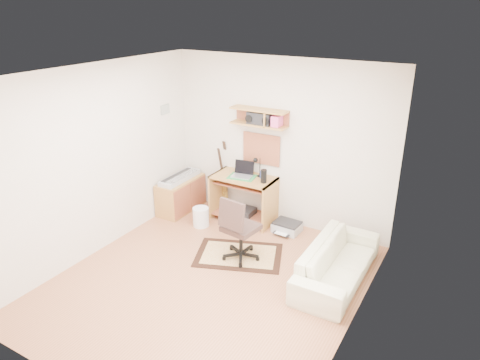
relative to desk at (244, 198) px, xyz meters
The scene contains 22 objects.
floor 1.83m from the desk, 74.59° to the right, with size 3.60×4.00×0.01m, color #AF6E48.
ceiling 2.86m from the desk, 74.59° to the right, with size 3.60×4.00×0.01m, color white.
back_wall 1.08m from the desk, 30.49° to the left, with size 3.60×0.01×2.60m, color beige.
left_wall 2.37m from the desk, 127.62° to the right, with size 0.01×4.00×2.60m, color beige.
right_wall 3.01m from the desk, 37.10° to the right, with size 0.01×4.00×2.60m, color beige.
wall_shelf 1.34m from the desk, 40.51° to the left, with size 0.90×0.25×0.26m, color #B88341.
cork_board 0.85m from the desk, 55.46° to the left, with size 0.64×0.03×0.49m, color #A37251.
wall_photo 1.89m from the desk, behind, with size 0.02×0.20×0.15m, color #4C8CBF.
desk is the anchor object (origin of this frame).
laptop 0.50m from the desk, 132.50° to the right, with size 0.32×0.32×0.24m, color silver, non-canonical shape.
speaker 0.61m from the desk, ahead, with size 0.09×0.09×0.21m, color black.
desk_lamp 0.59m from the desk, 33.26° to the left, with size 0.10×0.10×0.31m, color black, non-canonical shape.
pencil_cup 0.52m from the desk, 19.69° to the left, with size 0.08×0.08×0.11m, color navy.
boombox 1.33m from the desk, 36.76° to the left, with size 0.38×0.17×0.19m, color black.
rug 1.17m from the desk, 63.72° to the right, with size 1.19×0.79×0.02m, color beige.
task_chair 1.18m from the desk, 62.04° to the right, with size 0.49×0.49×0.95m, color #372620, non-canonical shape.
cabinet 1.13m from the desk, 169.22° to the right, with size 0.40×0.90×0.55m, color #B88341.
music_keyboard 1.14m from the desk, 169.22° to the right, with size 0.26×0.83×0.07m, color #B2B5BA.
guitar 0.58m from the desk, 165.35° to the left, with size 0.32×0.20×1.19m, color #AD8435, non-canonical shape.
waste_basket 0.74m from the desk, 132.30° to the right, with size 0.25×0.25×0.31m, color white.
printer 0.84m from the desk, ahead, with size 0.41×0.32×0.15m, color #A5A8AA.
sofa 2.04m from the desk, 24.46° to the right, with size 1.69×0.49×0.66m, color beige.
Camera 1 is at (2.71, -3.88, 3.32)m, focal length 32.99 mm.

